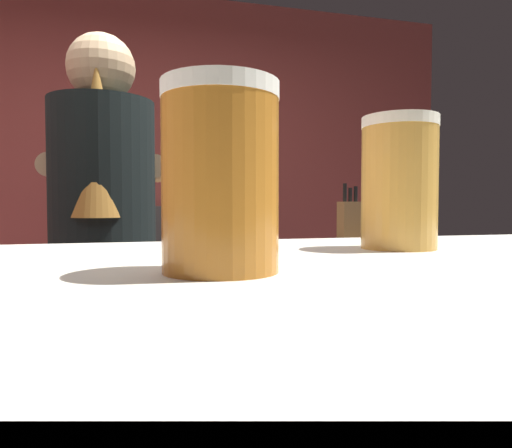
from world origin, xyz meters
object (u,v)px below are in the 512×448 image
(knife_block, at_px, (350,222))
(pint_glass_far, at_px, (220,178))
(bartender, at_px, (103,249))
(chefs_knife, at_px, (178,247))
(bottle_vinegar, at_px, (122,194))
(pint_glass_near, at_px, (399,183))
(mixing_bowl, at_px, (78,242))
(bottle_soy, at_px, (204,195))
(bottle_hot_sauce, at_px, (112,194))

(knife_block, height_order, pint_glass_far, knife_block)
(bartender, distance_m, chefs_knife, 0.49)
(pint_glass_far, xyz_separation_m, bottle_vinegar, (-0.15, 3.07, 0.06))
(bartender, distance_m, pint_glass_near, 1.22)
(chefs_knife, bearing_deg, pint_glass_near, -67.74)
(mixing_bowl, xyz_separation_m, pint_glass_far, (0.30, -1.76, 0.18))
(pint_glass_near, distance_m, bottle_soy, 2.80)
(bottle_hot_sauce, bearing_deg, pint_glass_far, -85.90)
(knife_block, height_order, pint_glass_near, knife_block)
(bartender, xyz_separation_m, mixing_bowl, (-0.13, 0.49, -0.01))
(bottle_soy, bearing_deg, bottle_hot_sauce, 177.21)
(knife_block, xyz_separation_m, bottle_hot_sauce, (-1.13, 1.29, 0.15))
(pint_glass_near, height_order, pint_glass_far, pint_glass_near)
(bartender, height_order, knife_block, bartender)
(bartender, xyz_separation_m, chefs_knife, (0.28, 0.41, -0.03))
(knife_block, relative_size, bottle_hot_sauce, 1.36)
(chefs_knife, bearing_deg, bottle_soy, 95.05)
(bottle_soy, bearing_deg, mixing_bowl, -121.80)
(chefs_knife, xyz_separation_m, bottle_hot_sauce, (-0.33, 1.26, 0.25))
(pint_glass_far, height_order, bottle_soy, bottle_soy)
(mixing_bowl, xyz_separation_m, chefs_knife, (0.41, -0.08, -0.02))
(bartender, height_order, chefs_knife, bartender)
(mixing_bowl, bearing_deg, knife_block, -5.33)
(knife_block, relative_size, chefs_knife, 1.19)
(pint_glass_near, height_order, bottle_vinegar, bottle_vinegar)
(bottle_vinegar, relative_size, bottle_hot_sauce, 1.10)
(pint_glass_near, bearing_deg, knife_block, 65.23)
(knife_block, distance_m, bottle_hot_sauce, 1.73)
(pint_glass_near, bearing_deg, bartender, 108.24)
(knife_block, bearing_deg, mixing_bowl, 174.67)
(pint_glass_near, relative_size, bottle_soy, 0.71)
(bottle_vinegar, xyz_separation_m, bottle_hot_sauce, (-0.06, -0.13, -0.01))
(knife_block, xyz_separation_m, mixing_bowl, (-1.22, 0.11, -0.08))
(pint_glass_near, bearing_deg, pint_glass_far, -150.96)
(knife_block, bearing_deg, pint_glass_near, -114.77)
(chefs_knife, bearing_deg, pint_glass_far, -75.43)
(bartender, xyz_separation_m, bottle_vinegar, (0.01, 1.80, 0.23))
(mixing_bowl, relative_size, pint_glass_near, 1.42)
(pint_glass_near, distance_m, bottle_vinegar, 2.97)
(bottle_soy, height_order, bottle_hot_sauce, bottle_hot_sauce)
(bottle_soy, height_order, bottle_vinegar, bottle_vinegar)
(bottle_soy, bearing_deg, chefs_knife, -103.58)
(bottle_soy, bearing_deg, pint_glass_far, -98.15)
(bartender, distance_m, pint_glass_far, 1.29)
(pint_glass_near, xyz_separation_m, bottle_vinegar, (-0.37, 2.95, 0.06))
(pint_glass_near, distance_m, bottle_hot_sauce, 2.85)
(knife_block, xyz_separation_m, bottle_vinegar, (-1.07, 1.42, 0.16))
(knife_block, height_order, chefs_knife, knife_block)
(knife_block, bearing_deg, pint_glass_far, -119.24)
(mixing_bowl, height_order, chefs_knife, mixing_bowl)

